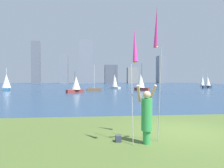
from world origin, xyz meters
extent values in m
cube|color=navy|center=(0.00, 61.72, -0.06)|extent=(120.00, 116.57, 0.12)
cube|color=#232D14|center=(0.00, 3.43, -0.02)|extent=(120.00, 0.70, 0.02)
cylinder|color=green|center=(-1.96, -1.47, 0.22)|extent=(0.25, 0.25, 0.44)
cylinder|color=green|center=(-1.96, -1.47, 0.97)|extent=(0.36, 0.36, 1.06)
sphere|color=#D1A889|center=(-1.96, -1.47, 1.63)|extent=(0.26, 0.26, 0.26)
cylinder|color=#D1A889|center=(-2.19, -1.33, 1.65)|extent=(0.26, 0.41, 0.61)
cylinder|color=#D1A889|center=(-1.73, -1.33, 1.65)|extent=(0.26, 0.41, 0.61)
cylinder|color=#B2B2B7|center=(-2.43, -1.38, 1.33)|extent=(0.02, 0.36, 2.64)
cone|color=#D83399|center=(-2.43, -1.78, 3.19)|extent=(0.16, 0.29, 1.08)
sphere|color=yellow|center=(-2.43, -1.71, 2.66)|extent=(0.06, 0.06, 0.06)
cylinder|color=#B2B2B7|center=(-1.49, -1.38, 1.63)|extent=(0.02, 0.33, 3.25)
cone|color=#D83399|center=(-1.49, -1.00, 3.99)|extent=(0.16, 0.30, 1.47)
sphere|color=yellow|center=(-1.49, -1.07, 3.26)|extent=(0.06, 0.06, 0.06)
cube|color=#33384C|center=(-2.87, -1.17, 0.11)|extent=(0.19, 0.22, 0.22)
cube|color=silver|center=(1.31, 36.52, 0.23)|extent=(2.29, 2.55, 0.46)
cylinder|color=#47474C|center=(1.31, 36.52, 2.89)|extent=(0.08, 0.08, 4.86)
cone|color=silver|center=(1.18, 36.67, 2.06)|extent=(1.82, 1.82, 3.21)
cube|color=white|center=(28.93, 47.75, 0.31)|extent=(1.29, 2.32, 0.62)
cylinder|color=silver|center=(28.93, 47.75, 3.25)|extent=(0.07, 0.07, 5.27)
cone|color=white|center=(28.97, 47.91, 2.12)|extent=(1.37, 1.37, 3.01)
cube|color=#2D6084|center=(-20.39, 31.58, 0.27)|extent=(1.99, 3.32, 0.55)
cylinder|color=silver|center=(-20.39, 31.58, 2.47)|extent=(0.10, 0.10, 3.85)
cone|color=white|center=(-20.31, 31.35, 1.83)|extent=(2.06, 2.06, 2.57)
cube|color=maroon|center=(-6.68, 24.19, 0.25)|extent=(2.87, 2.16, 0.51)
cylinder|color=#47474C|center=(-6.68, 24.19, 1.95)|extent=(0.08, 0.08, 2.89)
cone|color=silver|center=(-6.50, 24.29, 1.58)|extent=(1.93, 1.93, 2.14)
cube|color=maroon|center=(5.62, 29.10, 0.28)|extent=(2.70, 2.59, 0.56)
cylinder|color=#47474C|center=(5.62, 29.10, 2.90)|extent=(0.09, 0.09, 4.68)
cone|color=silver|center=(5.45, 29.25, 1.96)|extent=(2.12, 2.12, 2.80)
cube|color=brown|center=(-3.54, 28.98, 0.25)|extent=(2.82, 1.14, 0.50)
cylinder|color=silver|center=(-3.54, 28.98, 2.69)|extent=(0.08, 0.08, 4.37)
cube|color=#333D51|center=(24.08, 37.49, 0.33)|extent=(2.66, 1.11, 0.65)
cylinder|color=silver|center=(24.08, 37.49, 2.10)|extent=(0.08, 0.08, 2.90)
cone|color=silver|center=(24.27, 37.54, 1.74)|extent=(1.54, 1.54, 2.18)
cube|color=slate|center=(-34.51, 101.02, 11.34)|extent=(4.17, 3.60, 22.69)
cube|color=gray|center=(-19.61, 101.22, 7.85)|extent=(4.09, 5.24, 15.71)
cube|color=gray|center=(-7.72, 101.19, 11.81)|extent=(7.14, 7.11, 23.61)
cube|color=#565B66|center=(6.14, 100.86, 5.09)|extent=(6.87, 6.28, 10.19)
cube|color=gray|center=(18.40, 100.79, 4.45)|extent=(5.95, 4.31, 8.90)
cube|color=gray|center=(35.08, 101.52, 7.83)|extent=(3.69, 6.03, 15.66)
camera|label=1|loc=(-3.72, -7.72, 2.13)|focal=31.23mm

